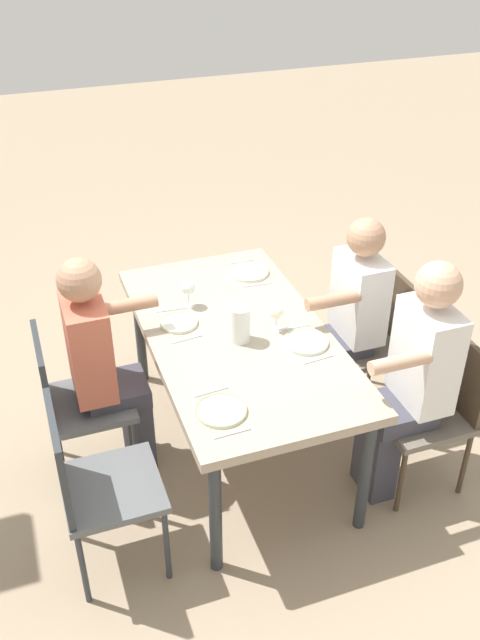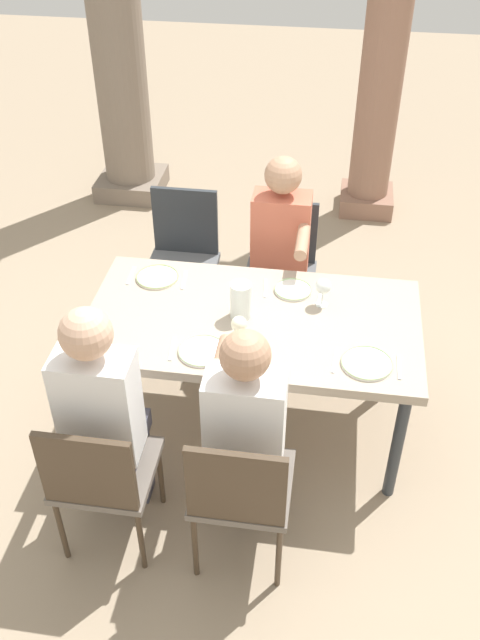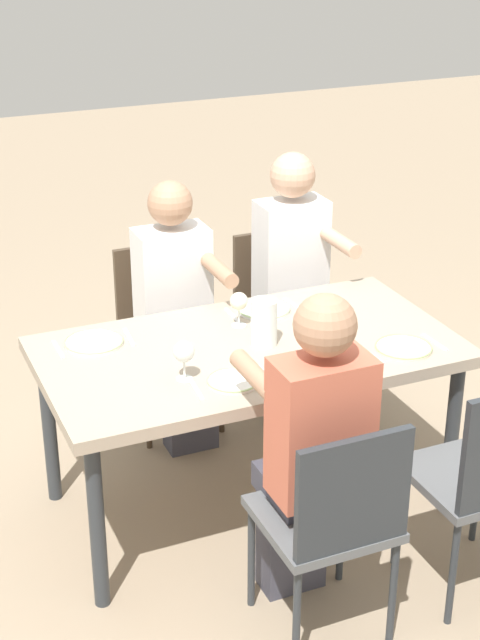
{
  "view_description": "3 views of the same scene",
  "coord_description": "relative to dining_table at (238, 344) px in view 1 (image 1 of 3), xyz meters",
  "views": [
    {
      "loc": [
        -2.84,
        0.99,
        2.83
      ],
      "look_at": [
        -0.09,
        0.02,
        0.92
      ],
      "focal_mm": 39.21,
      "sensor_mm": 36.0,
      "label": 1
    },
    {
      "loc": [
        0.35,
        -2.78,
        2.97
      ],
      "look_at": [
        -0.06,
        -0.05,
        0.8
      ],
      "focal_mm": 39.09,
      "sensor_mm": 36.0,
      "label": 2
    },
    {
      "loc": [
        1.46,
        3.29,
        2.54
      ],
      "look_at": [
        0.05,
        0.01,
        0.9
      ],
      "focal_mm": 54.85,
      "sensor_mm": 36.0,
      "label": 3
    }
  ],
  "objects": [
    {
      "name": "water_pitcher",
      "position": [
        -0.06,
        0.01,
        0.16
      ],
      "size": [
        0.11,
        0.11,
        0.2
      ],
      "color": "white",
      "rests_on": "dining_table"
    },
    {
      "name": "plate_0",
      "position": [
        -0.57,
        0.28,
        0.08
      ],
      "size": [
        0.23,
        0.23,
        0.02
      ],
      "color": "silver",
      "rests_on": "dining_table"
    },
    {
      "name": "ground_plane",
      "position": [
        0.0,
        0.0,
        -0.7
      ],
      "size": [
        16.0,
        16.0,
        0.0
      ],
      "primitive_type": "plane",
      "color": "gray"
    },
    {
      "name": "plate_3",
      "position": [
        0.58,
        -0.27,
        0.08
      ],
      "size": [
        0.25,
        0.25,
        0.02
      ],
      "color": "white",
      "rests_on": "dining_table"
    },
    {
      "name": "spoon_1",
      "position": [
        -0.05,
        -0.3,
        0.07
      ],
      "size": [
        0.02,
        0.17,
        0.01
      ],
      "primitive_type": "cube",
      "rotation": [
        0.0,
        0.0,
        -0.03
      ],
      "color": "silver",
      "rests_on": "dining_table"
    },
    {
      "name": "chair_mid_south",
      "position": [
        0.07,
        -0.88,
        -0.19
      ],
      "size": [
        0.44,
        0.44,
        0.89
      ],
      "color": "#6A6158",
      "rests_on": "ground"
    },
    {
      "name": "plate_1",
      "position": [
        -0.2,
        -0.3,
        0.08
      ],
      "size": [
        0.24,
        0.24,
        0.02
      ],
      "color": "white",
      "rests_on": "dining_table"
    },
    {
      "name": "spoon_0",
      "position": [
        -0.42,
        0.28,
        0.07
      ],
      "size": [
        0.03,
        0.17,
        0.01
      ],
      "primitive_type": "cube",
      "rotation": [
        0.0,
        0.0,
        0.08
      ],
      "color": "silver",
      "rests_on": "dining_table"
    },
    {
      "name": "wine_glass_2",
      "position": [
        0.34,
        0.17,
        0.18
      ],
      "size": [
        0.08,
        0.08,
        0.16
      ],
      "color": "white",
      "rests_on": "dining_table"
    },
    {
      "name": "spoon_3",
      "position": [
        0.73,
        -0.27,
        0.07
      ],
      "size": [
        0.02,
        0.17,
        0.01
      ],
      "primitive_type": "cube",
      "rotation": [
        0.0,
        0.0,
        0.0
      ],
      "color": "silver",
      "rests_on": "dining_table"
    },
    {
      "name": "wine_glass_1",
      "position": [
        -0.04,
        -0.2,
        0.18
      ],
      "size": [
        0.08,
        0.08,
        0.15
      ],
      "color": "white",
      "rests_on": "dining_table"
    },
    {
      "name": "fork_2",
      "position": [
        0.03,
        0.27,
        0.07
      ],
      "size": [
        0.03,
        0.17,
        0.01
      ],
      "primitive_type": "cube",
      "rotation": [
        0.0,
        0.0,
        0.1
      ],
      "color": "silver",
      "rests_on": "dining_table"
    },
    {
      "name": "fork_3",
      "position": [
        0.43,
        -0.27,
        0.07
      ],
      "size": [
        0.03,
        0.17,
        0.01
      ],
      "primitive_type": "cube",
      "rotation": [
        0.0,
        0.0,
        -0.09
      ],
      "color": "silver",
      "rests_on": "dining_table"
    },
    {
      "name": "chair_west_north",
      "position": [
        -0.57,
        0.88,
        -0.16
      ],
      "size": [
        0.44,
        0.44,
        0.95
      ],
      "color": "#5B5E61",
      "rests_on": "ground"
    },
    {
      "name": "spoon_2",
      "position": [
        0.33,
        0.27,
        0.07
      ],
      "size": [
        0.03,
        0.17,
        0.01
      ],
      "primitive_type": "cube",
      "rotation": [
        0.0,
        0.0,
        -0.08
      ],
      "color": "silver",
      "rests_on": "dining_table"
    },
    {
      "name": "fork_1",
      "position": [
        -0.35,
        -0.3,
        0.07
      ],
      "size": [
        0.03,
        0.17,
        0.01
      ],
      "primitive_type": "cube",
      "rotation": [
        0.0,
        0.0,
        0.09
      ],
      "color": "silver",
      "rests_on": "dining_table"
    },
    {
      "name": "chair_mid_north",
      "position": [
        0.07,
        0.88,
        -0.17
      ],
      "size": [
        0.44,
        0.44,
        0.91
      ],
      "color": "#5B5E61",
      "rests_on": "ground"
    },
    {
      "name": "dining_table",
      "position": [
        0.0,
        0.0,
        0.0
      ],
      "size": [
        1.71,
        0.92,
        0.77
      ],
      "color": "tan",
      "rests_on": "ground"
    },
    {
      "name": "chair_west_south",
      "position": [
        -0.57,
        -0.88,
        -0.2
      ],
      "size": [
        0.44,
        0.44,
        0.87
      ],
      "color": "#6A6158",
      "rests_on": "ground"
    },
    {
      "name": "fork_0",
      "position": [
        -0.72,
        0.28,
        0.07
      ],
      "size": [
        0.02,
        0.17,
        0.01
      ],
      "primitive_type": "cube",
      "rotation": [
        0.0,
        0.0,
        0.04
      ],
      "color": "silver",
      "rests_on": "dining_table"
    },
    {
      "name": "plate_2",
      "position": [
        0.18,
        0.27,
        0.08
      ],
      "size": [
        0.2,
        0.2,
        0.02
      ],
      "color": "white",
      "rests_on": "dining_table"
    },
    {
      "name": "diner_man_white",
      "position": [
        -0.57,
        -0.71,
        0.02
      ],
      "size": [
        0.35,
        0.5,
        1.34
      ],
      "color": "#3F3F4C",
      "rests_on": "ground"
    },
    {
      "name": "diner_woman_green",
      "position": [
        0.07,
        0.7,
        0.0
      ],
      "size": [
        0.35,
        0.5,
        1.31
      ],
      "color": "#3F3F4C",
      "rests_on": "ground"
    },
    {
      "name": "diner_guest_third",
      "position": [
        0.06,
        -0.68,
        -0.02
      ],
      "size": [
        0.35,
        0.49,
        1.28
      ],
      "color": "#3F3F4C",
      "rests_on": "ground"
    }
  ]
}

